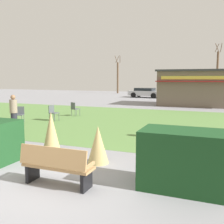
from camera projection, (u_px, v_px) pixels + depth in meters
The scene contains 15 objects.
ground_plane at pixel (50, 185), 6.05m from camera, with size 80.00×80.00×0.00m, color gray.
lawn_patch at pixel (148, 122), 14.55m from camera, with size 36.00×12.00×0.01m, color #5B8442.
park_bench at pixel (56, 166), 5.94m from camera, with size 1.70×0.53×0.95m.
hedge_right at pixel (182, 159), 5.83m from camera, with size 1.81×1.10×1.32m, color #19421E.
ornamental_grass_behind_left at pixel (51, 133), 8.36m from camera, with size 0.62×0.62×1.40m, color tan.
ornamental_grass_behind_right at pixel (98, 145), 7.56m from camera, with size 0.62×0.62×1.10m, color tan.
food_kiosk at pixel (204, 88), 23.14m from camera, with size 7.85×4.52×3.17m.
cafe_chair_east at pixel (53, 112), 15.10m from camera, with size 0.48×0.48×0.89m.
cafe_chair_center at pixel (20, 113), 14.41m from camera, with size 0.58×0.58×0.89m.
cafe_chair_north at pixel (74, 108), 16.96m from camera, with size 0.58×0.58×0.89m.
person_strolling at pixel (14, 113), 12.15m from camera, with size 0.34×0.34×1.69m.
parked_car_west_slot at pixel (146, 92), 32.82m from camera, with size 4.35×2.37×1.20m.
parked_car_center_slot at pixel (188, 93), 30.95m from camera, with size 4.34×2.33×1.20m.
tree_left_bg at pixel (217, 73), 34.78m from camera, with size 0.91×0.96×6.95m.
tree_right_bg at pixel (118, 77), 41.60m from camera, with size 0.91×0.96×5.93m.
Camera 1 is at (3.47, -4.84, 2.47)m, focal length 42.01 mm.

